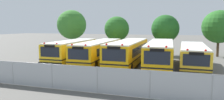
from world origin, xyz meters
name	(u,v)px	position (x,y,z in m)	size (l,w,h in m)	color
ground_plane	(128,65)	(0.00, 0.00, 0.00)	(160.00, 160.00, 0.00)	#595651
school_bus_0	(72,50)	(-6.83, 0.09, 1.40)	(2.72, 9.61, 2.66)	yellow
school_bus_1	(99,51)	(-3.48, 0.21, 1.41)	(2.68, 11.20, 2.67)	#EAA80C
school_bus_2	(128,52)	(0.04, -0.10, 1.47)	(2.66, 10.83, 2.80)	#EAA80C
school_bus_3	(160,53)	(3.45, -0.26, 1.46)	(2.78, 11.39, 2.78)	#EAA80C
school_bus_4	(193,56)	(6.62, 0.06, 1.32)	(2.68, 10.23, 2.51)	yellow
tree_0	(72,24)	(-12.24, 10.00, 4.59)	(4.94, 4.94, 6.95)	#4C3823
tree_1	(116,29)	(-4.24, 9.86, 3.81)	(3.94, 3.94, 5.78)	#4C3823
tree_2	(165,29)	(3.36, 9.11, 3.87)	(3.99, 3.99, 5.87)	#4C3823
tree_3	(218,26)	(10.32, 9.81, 4.20)	(4.53, 4.53, 6.43)	#4C3823
chainlink_fence	(97,80)	(0.31, -9.93, 0.90)	(19.87, 0.07, 1.73)	#9EA0A3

